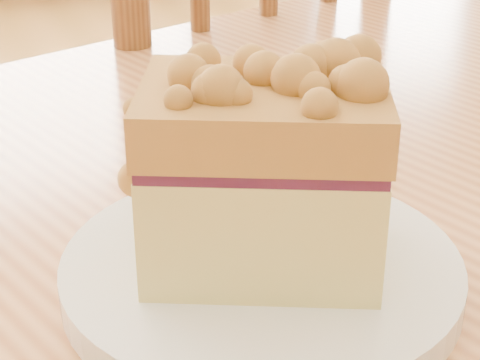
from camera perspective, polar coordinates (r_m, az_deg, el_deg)
The scene contains 4 objects.
cafe_table_main at distance 0.59m, azimuth 15.60°, elevation -8.54°, with size 1.52×1.24×0.75m.
cafe_chair_main at distance 1.13m, azimuth -3.40°, elevation -0.19°, with size 0.55×0.55×0.96m.
plate at distance 0.43m, azimuth 1.48°, elevation -6.42°, with size 0.21×0.21×0.02m.
cake_slice at distance 0.40m, azimuth 1.54°, elevation 1.49°, with size 0.14×0.13×0.11m.
Camera 1 is at (-0.24, -0.05, 0.99)m, focal length 62.00 mm.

